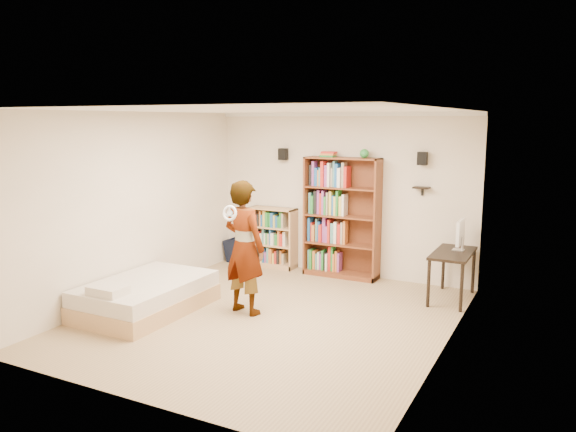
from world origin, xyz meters
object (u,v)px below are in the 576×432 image
computer_desk (452,276)px  daybed (146,292)px  low_bookshelf (273,238)px  person (244,247)px  tall_bookshelf (342,218)px

computer_desk → daybed: (-3.60, -2.41, -0.09)m
low_bookshelf → person: bearing=-70.4°
person → tall_bookshelf: bearing=-90.6°
tall_bookshelf → low_bookshelf: 1.39m
daybed → person: person is taller
computer_desk → daybed: 4.33m
low_bookshelf → daybed: bearing=-98.1°
low_bookshelf → daybed: size_ratio=0.58×
tall_bookshelf → person: 2.31m
computer_desk → person: size_ratio=0.58×
low_bookshelf → computer_desk: low_bookshelf is taller
computer_desk → low_bookshelf: bearing=171.9°
low_bookshelf → computer_desk: bearing=-8.1°
tall_bookshelf → computer_desk: size_ratio=1.90×
low_bookshelf → computer_desk: size_ratio=1.02×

